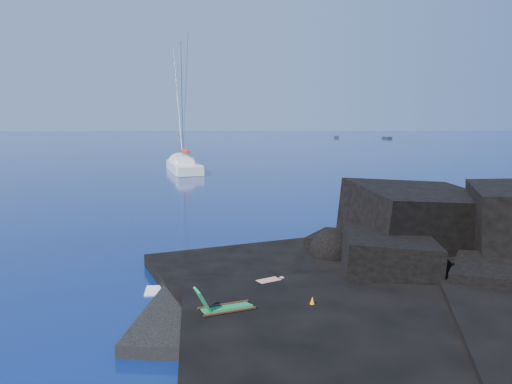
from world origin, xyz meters
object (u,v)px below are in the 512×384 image
at_px(deck_chair, 227,301).
at_px(marker_cone, 312,305).
at_px(sunbather, 269,283).
at_px(distant_boat_b, 387,139).
at_px(sailboat, 184,171).
at_px(distant_boat_a, 336,138).

xyz_separation_m(deck_chair, marker_cone, (2.37, 0.35, -0.28)).
bearing_deg(deck_chair, sunbather, 41.08).
xyz_separation_m(deck_chair, distant_boat_b, (39.08, 122.81, -0.87)).
bearing_deg(deck_chair, marker_cone, -13.28).
xyz_separation_m(sailboat, deck_chair, (6.16, -40.81, 0.87)).
xyz_separation_m(sunbather, distant_boat_b, (37.83, 120.38, -0.54)).
relative_size(sailboat, deck_chair, 9.07).
height_order(sailboat, marker_cone, sailboat).
distance_m(sailboat, sunbather, 39.09).
bearing_deg(sunbather, distant_boat_b, 42.08).
height_order(sunbather, distant_boat_a, sunbather).
distance_m(distant_boat_a, distant_boat_b, 14.06).
relative_size(sailboat, distant_boat_a, 3.32).
bearing_deg(distant_boat_b, sailboat, -128.80).
distance_m(deck_chair, distant_boat_b, 128.88).
xyz_separation_m(sailboat, distant_boat_a, (32.49, 87.94, 0.00)).
bearing_deg(sailboat, distant_boat_b, 45.95).
height_order(marker_cone, distant_boat_b, marker_cone).
bearing_deg(distant_boat_b, distant_boat_a, 145.08).
bearing_deg(distant_boat_a, deck_chair, -92.17).
bearing_deg(sunbather, deck_chair, -147.65).
bearing_deg(marker_cone, deck_chair, -171.53).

